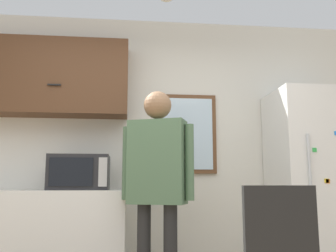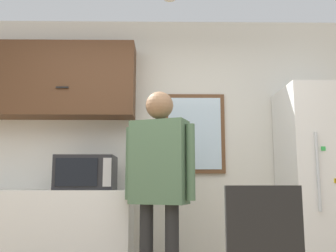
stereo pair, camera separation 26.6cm
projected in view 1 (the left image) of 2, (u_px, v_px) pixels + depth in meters
name	position (u px, v px, depth m)	size (l,w,h in m)	color
back_wall	(139.00, 147.00, 3.80)	(6.00, 0.06, 2.70)	silver
counter	(4.00, 245.00, 3.22)	(2.08, 0.59, 0.93)	silver
upper_cabinets	(19.00, 77.00, 3.60)	(2.08, 0.32, 0.74)	#51331E
microwave	(80.00, 173.00, 3.33)	(0.52, 0.40, 0.31)	#232326
person	(157.00, 172.00, 3.04)	(0.57, 0.37, 1.75)	black
refrigerator	(313.00, 189.00, 3.54)	(0.72, 0.69, 1.87)	white
window	(186.00, 134.00, 3.83)	(0.62, 0.05, 0.81)	brown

